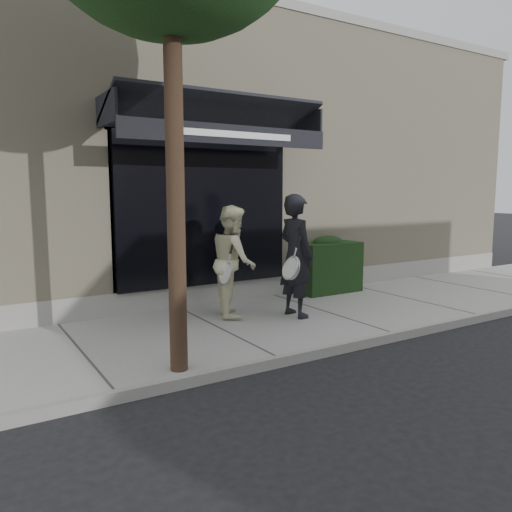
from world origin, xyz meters
TOP-DOWN VIEW (x-y plane):
  - ground at (0.00, 0.00)m, footprint 80.00×80.00m
  - sidewalk at (0.00, 0.00)m, footprint 20.00×3.00m
  - curb at (0.00, -1.55)m, footprint 20.00×0.10m
  - building_facade at (-0.01, 4.96)m, footprint 14.30×8.04m
  - hedge at (1.10, 1.25)m, footprint 1.30×0.70m
  - pedestrian_front at (-0.61, -0.01)m, footprint 0.75×0.93m
  - pedestrian_back at (-1.44, 0.57)m, footprint 0.94×1.06m

SIDE VIEW (x-z plane):
  - ground at x=0.00m, z-range 0.00..0.00m
  - sidewalk at x=0.00m, z-range 0.00..0.12m
  - curb at x=0.00m, z-range 0.00..0.14m
  - hedge at x=1.10m, z-range 0.09..1.23m
  - pedestrian_back at x=-1.44m, z-range 0.12..1.92m
  - pedestrian_front at x=-0.61m, z-range 0.12..2.10m
  - building_facade at x=-0.01m, z-range -0.08..5.56m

